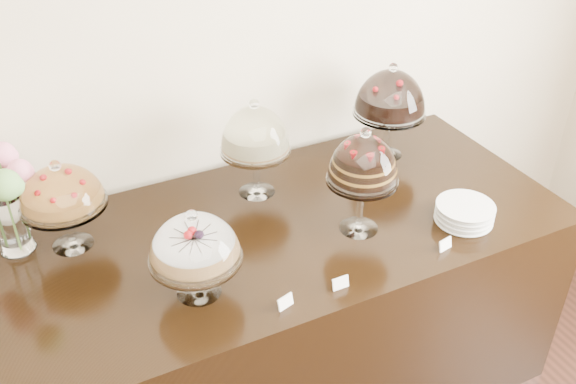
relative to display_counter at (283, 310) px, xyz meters
name	(u,v)px	position (x,y,z in m)	size (l,w,h in m)	color
wall_back	(138,42)	(-0.33, 0.55, 1.05)	(5.00, 0.04, 3.00)	beige
display_counter	(283,310)	(0.00, 0.00, 0.00)	(2.20, 1.00, 0.90)	black
cake_stand_sugar_sponge	(194,244)	(-0.41, -0.22, 0.65)	(0.30, 0.30, 0.33)	white
cake_stand_choco_layer	(363,164)	(0.25, -0.15, 0.74)	(0.26, 0.26, 0.43)	white
cake_stand_cheesecake	(255,134)	(0.01, 0.25, 0.72)	(0.28, 0.28, 0.42)	white
cake_stand_dark_choco	(391,97)	(0.65, 0.28, 0.73)	(0.32, 0.32, 0.44)	white
cake_stand_fruit_tart	(61,192)	(-0.74, 0.23, 0.68)	(0.30, 0.30, 0.36)	white
plate_stack	(464,213)	(0.64, -0.29, 0.49)	(0.22, 0.22, 0.07)	silver
price_card_left	(285,302)	(-0.19, -0.41, 0.47)	(0.06, 0.01, 0.04)	white
price_card_right	(445,244)	(0.46, -0.40, 0.47)	(0.06, 0.01, 0.04)	white
price_card_extra	(341,283)	(0.02, -0.41, 0.47)	(0.06, 0.01, 0.04)	white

